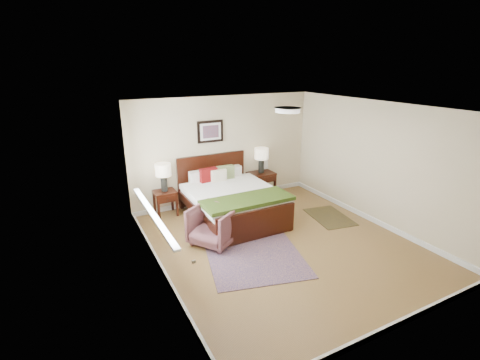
{
  "coord_description": "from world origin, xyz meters",
  "views": [
    {
      "loc": [
        -3.35,
        -4.74,
        3.2
      ],
      "look_at": [
        -0.42,
        0.88,
        1.05
      ],
      "focal_mm": 26.0,
      "sensor_mm": 36.0,
      "label": 1
    }
  ],
  "objects": [
    {
      "name": "wall_art",
      "position": [
        -0.35,
        2.47,
        1.72
      ],
      "size": [
        0.62,
        0.05,
        0.5
      ],
      "color": "black",
      "rests_on": "back_wall"
    },
    {
      "name": "nightstand_left",
      "position": [
        -1.54,
        2.25,
        0.43
      ],
      "size": [
        0.47,
        0.42,
        0.55
      ],
      "color": "black",
      "rests_on": "ground"
    },
    {
      "name": "lamp_left",
      "position": [
        -1.54,
        2.27,
        0.98
      ],
      "size": [
        0.33,
        0.33,
        0.61
      ],
      "color": "black",
      "rests_on": "nightstand_left"
    },
    {
      "name": "ceiling",
      "position": [
        0.0,
        0.0,
        2.5
      ],
      "size": [
        4.5,
        5.0,
        0.02
      ],
      "primitive_type": "cube",
      "color": "white",
      "rests_on": "back_wall"
    },
    {
      "name": "window",
      "position": [
        -2.2,
        0.7,
        1.38
      ],
      "size": [
        0.11,
        2.72,
        1.32
      ],
      "color": "silver",
      "rests_on": "left_wall"
    },
    {
      "name": "ceil_fixture",
      "position": [
        0.0,
        0.0,
        2.47
      ],
      "size": [
        0.44,
        0.44,
        0.08
      ],
      "color": "white",
      "rests_on": "ceiling"
    },
    {
      "name": "left_wall",
      "position": [
        -2.25,
        0.0,
        1.25
      ],
      "size": [
        0.04,
        5.0,
        2.5
      ],
      "primitive_type": "cube",
      "color": "#C7B790",
      "rests_on": "ground"
    },
    {
      "name": "door",
      "position": [
        -2.23,
        -1.75,
        1.07
      ],
      "size": [
        0.06,
        1.0,
        2.18
      ],
      "color": "silver",
      "rests_on": "ground"
    },
    {
      "name": "rug_persian",
      "position": [
        -0.62,
        0.09,
        0.01
      ],
      "size": [
        2.1,
        2.58,
        0.01
      ],
      "primitive_type": "cube",
      "rotation": [
        0.0,
        0.0,
        -0.25
      ],
      "color": "#0C0F3E",
      "rests_on": "ground"
    },
    {
      "name": "front_wall",
      "position": [
        0.0,
        -2.5,
        1.25
      ],
      "size": [
        4.5,
        0.04,
        2.5
      ],
      "primitive_type": "cube",
      "color": "#C7B790",
      "rests_on": "ground"
    },
    {
      "name": "right_wall",
      "position": [
        2.25,
        0.0,
        1.25
      ],
      "size": [
        0.04,
        5.0,
        2.5
      ],
      "primitive_type": "cube",
      "color": "#C7B790",
      "rests_on": "ground"
    },
    {
      "name": "floor",
      "position": [
        0.0,
        0.0,
        0.0
      ],
      "size": [
        5.0,
        5.0,
        0.0
      ],
      "primitive_type": "plane",
      "color": "brown",
      "rests_on": "ground"
    },
    {
      "name": "rug_navy",
      "position": [
        1.58,
        0.49,
        0.01
      ],
      "size": [
        0.91,
        1.21,
        0.01
      ],
      "primitive_type": "cube",
      "rotation": [
        0.0,
        0.0,
        -0.17
      ],
      "color": "black",
      "rests_on": "ground"
    },
    {
      "name": "bed",
      "position": [
        -0.35,
        1.43,
        0.54
      ],
      "size": [
        1.79,
        2.17,
        1.17
      ],
      "color": "black",
      "rests_on": "ground"
    },
    {
      "name": "back_wall",
      "position": [
        0.0,
        2.5,
        1.25
      ],
      "size": [
        4.5,
        0.04,
        2.5
      ],
      "primitive_type": "cube",
      "color": "#C7B790",
      "rests_on": "ground"
    },
    {
      "name": "nightstand_right",
      "position": [
        0.89,
        2.26,
        0.38
      ],
      "size": [
        0.63,
        0.47,
        0.62
      ],
      "color": "black",
      "rests_on": "ground"
    },
    {
      "name": "armchair",
      "position": [
        -1.11,
        0.61,
        0.36
      ],
      "size": [
        1.08,
        1.08,
        0.72
      ],
      "primitive_type": "imported",
      "rotation": [
        0.0,
        0.0,
        -0.98
      ],
      "color": "brown",
      "rests_on": "ground"
    },
    {
      "name": "lamp_right",
      "position": [
        0.89,
        2.27,
        1.05
      ],
      "size": [
        0.33,
        0.33,
        0.61
      ],
      "color": "black",
      "rests_on": "nightstand_right"
    }
  ]
}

